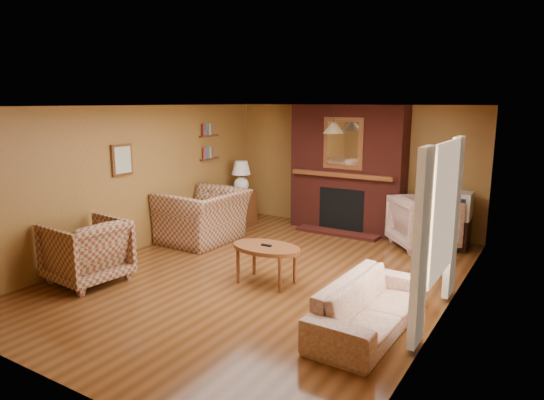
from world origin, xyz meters
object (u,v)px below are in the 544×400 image
Objects in this scene: coffee_table at (266,250)px; floral_armchair at (424,223)px; plaid_loveseat at (203,216)px; floral_sofa at (370,305)px; table_lamp at (241,175)px; tv_stand at (454,233)px; crt_tv at (456,205)px; plaid_armchair at (87,251)px; fireplace at (347,170)px; side_table at (242,207)px.

floral_armchair is at bearing 63.36° from coffee_table.
floral_sofa is at bearing 65.98° from plaid_loveseat.
floral_sofa is 5.20m from table_lamp.
tv_stand is (1.85, 3.02, -0.21)m from coffee_table.
coffee_table is 3.55m from crt_tv.
plaid_armchair is 1.89× the size of crt_tv.
table_lamp is (-0.15, 3.92, 0.55)m from plaid_armchair.
fireplace is 2.18m from table_lamp.
crt_tv reaches higher than plaid_loveseat.
floral_sofa is at bearing 105.06° from plaid_armchair.
table_lamp is 1.22× the size of tv_stand.
tv_stand is (4.00, 4.27, -0.17)m from plaid_armchair.
fireplace reaches higher than table_lamp.
table_lamp is at bearing -175.26° from crt_tv.
side_table is (-4.00, 3.24, 0.04)m from floral_sofa.
fireplace is 4.32m from floral_sofa.
table_lamp is (-3.69, -0.11, 0.54)m from floral_armchair.
plaid_loveseat is (-1.85, -2.07, -0.72)m from fireplace.
plaid_loveseat is 2.34m from coffee_table.
tv_stand is 1.04× the size of crt_tv.
floral_sofa is 3.37m from floral_armchair.
fireplace is 4.54× the size of tv_stand.
side_table is at bearing 50.18° from floral_armchair.
tv_stand is (2.05, -0.18, -0.92)m from fireplace.
fireplace is at bearing 174.86° from tv_stand.
floral_sofa is at bearing -18.46° from coffee_table.
side_table is at bearing -170.23° from plaid_loveseat.
table_lamp is at bearing -165.71° from fireplace.
side_table reaches higher than floral_sofa.
table_lamp is at bearing -172.72° from plaid_armchair.
fireplace is 2.33m from side_table.
plaid_loveseat is 1.41× the size of coffee_table.
floral_armchair is 1.55× the size of side_table.
side_table is 4.17m from tv_stand.
floral_sofa is (3.85, 0.68, -0.16)m from plaid_armchair.
tv_stand is 0.49m from crt_tv.
fireplace is 1.70× the size of plaid_loveseat.
side_table is at bearing 130.66° from coffee_table.
fireplace is 1.28× the size of floral_sofa.
side_table is at bearing 52.78° from floral_sofa.
floral_sofa is at bearing 143.64° from floral_armchair.
floral_armchair is 0.54m from tv_stand.
floral_armchair is (-0.31, 3.36, 0.17)m from floral_sofa.
tv_stand is at bearing 116.26° from plaid_loveseat.
floral_armchair is at bearing -153.05° from crt_tv.
plaid_loveseat reaches higher than coffee_table.
crt_tv is (1.85, 3.02, 0.28)m from coffee_table.
side_table is at bearing 0.00° from table_lamp.
fireplace is at bearing 33.60° from floral_armchair.
plaid_armchair is 3.92m from side_table.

